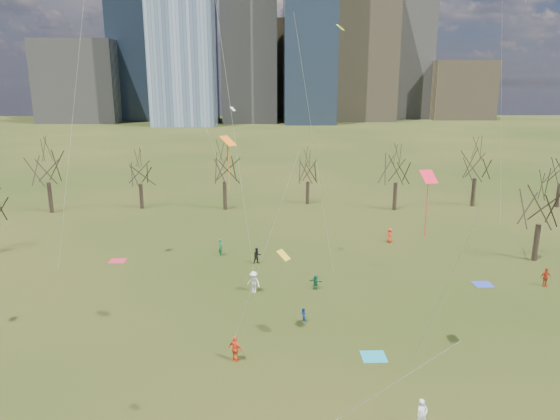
{
  "coord_description": "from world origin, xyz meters",
  "views": [
    {
      "loc": [
        -1.19,
        -29.03,
        17.47
      ],
      "look_at": [
        0.0,
        12.0,
        7.0
      ],
      "focal_mm": 32.0,
      "sensor_mm": 36.0,
      "label": 1
    }
  ],
  "objects_px": {
    "blanket_crimson": "(118,261)",
    "person_1": "(422,415)",
    "person_4": "(235,349)",
    "blanket_navy": "(483,284)",
    "blanket_teal": "(374,357)"
  },
  "relations": [
    {
      "from": "blanket_crimson",
      "to": "person_1",
      "type": "distance_m",
      "value": 34.76
    },
    {
      "from": "person_4",
      "to": "person_1",
      "type": "bearing_deg",
      "value": 179.1
    },
    {
      "from": "blanket_crimson",
      "to": "person_1",
      "type": "height_order",
      "value": "person_1"
    },
    {
      "from": "blanket_navy",
      "to": "person_1",
      "type": "height_order",
      "value": "person_1"
    },
    {
      "from": "person_4",
      "to": "blanket_teal",
      "type": "bearing_deg",
      "value": -144.37
    },
    {
      "from": "blanket_crimson",
      "to": "person_1",
      "type": "bearing_deg",
      "value": -48.56
    },
    {
      "from": "blanket_crimson",
      "to": "blanket_navy",
      "type": "bearing_deg",
      "value": -11.63
    },
    {
      "from": "person_1",
      "to": "blanket_navy",
      "type": "bearing_deg",
      "value": 38.82
    },
    {
      "from": "blanket_crimson",
      "to": "person_4",
      "type": "relative_size",
      "value": 0.91
    },
    {
      "from": "person_4",
      "to": "blanket_navy",
      "type": "bearing_deg",
      "value": -116.7
    },
    {
      "from": "blanket_teal",
      "to": "person_4",
      "type": "distance_m",
      "value": 9.1
    },
    {
      "from": "blanket_crimson",
      "to": "person_4",
      "type": "xyz_separation_m",
      "value": [
        13.03,
        -19.14,
        0.86
      ]
    },
    {
      "from": "blanket_teal",
      "to": "person_1",
      "type": "xyz_separation_m",
      "value": [
        0.92,
        -7.2,
        0.89
      ]
    },
    {
      "from": "blanket_navy",
      "to": "person_1",
      "type": "relative_size",
      "value": 0.89
    },
    {
      "from": "blanket_teal",
      "to": "blanket_navy",
      "type": "bearing_deg",
      "value": 43.73
    }
  ]
}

